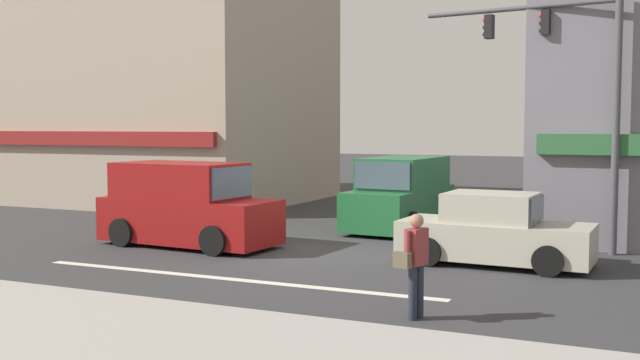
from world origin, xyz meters
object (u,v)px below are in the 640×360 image
street_tree (638,95)px  traffic_light_mast (574,78)px  utility_pole_near_left (169,96)px  van_crossing_rightbound (186,206)px  pedestrian_foreground_with_bag (415,259)px  van_waiting_far (401,195)px  sedan_crossing_leftbound (494,233)px

street_tree → traffic_light_mast: (-1.29, -4.93, 0.23)m
street_tree → utility_pole_near_left: bearing=-169.7°
street_tree → van_crossing_rightbound: bearing=-141.8°
pedestrian_foreground_with_bag → van_waiting_far: bearing=109.5°
van_crossing_rightbound → pedestrian_foreground_with_bag: (7.47, -4.60, -0.05)m
van_waiting_far → van_crossing_rightbound: 6.59m
utility_pole_near_left → van_waiting_far: utility_pole_near_left is taller
van_crossing_rightbound → sedan_crossing_leftbound: bearing=4.4°
van_waiting_far → utility_pole_near_left: bearing=178.9°
van_crossing_rightbound → traffic_light_mast: bearing=19.3°
van_crossing_rightbound → sedan_crossing_leftbound: size_ratio=1.13×
utility_pole_near_left → traffic_light_mast: 13.58m
van_crossing_rightbound → sedan_crossing_leftbound: 7.69m
traffic_light_mast → pedestrian_foreground_with_bag: 8.54m
utility_pole_near_left → sedan_crossing_leftbound: bearing=-21.8°
traffic_light_mast → van_crossing_rightbound: traffic_light_mast is taller
van_crossing_rightbound → sedan_crossing_leftbound: (7.66, 0.59, -0.29)m
utility_pole_near_left → van_crossing_rightbound: 7.61m
utility_pole_near_left → traffic_light_mast: size_ratio=1.26×
street_tree → van_crossing_rightbound: 13.41m
sedan_crossing_leftbound → pedestrian_foreground_with_bag: size_ratio=2.49×
sedan_crossing_leftbound → pedestrian_foreground_with_bag: (-0.20, -5.20, 0.24)m
van_waiting_far → van_crossing_rightbound: bearing=-127.2°
traffic_light_mast → sedan_crossing_leftbound: (-1.33, -2.56, -3.46)m
utility_pole_near_left → van_waiting_far: (8.37, -0.16, -3.05)m
traffic_light_mast → van_crossing_rightbound: size_ratio=1.31×
pedestrian_foreground_with_bag → sedan_crossing_leftbound: bearing=87.8°
van_waiting_far → pedestrian_foreground_with_bag: 10.45m
utility_pole_near_left → pedestrian_foreground_with_bag: utility_pole_near_left is taller
sedan_crossing_leftbound → pedestrian_foreground_with_bag: bearing=-92.2°
van_waiting_far → sedan_crossing_leftbound: size_ratio=1.13×
street_tree → utility_pole_near_left: 14.91m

